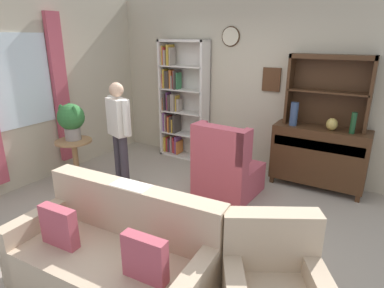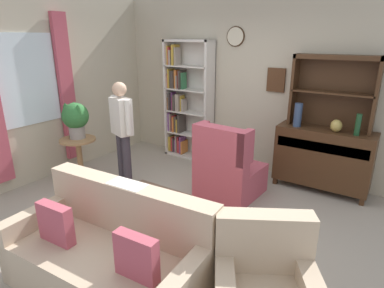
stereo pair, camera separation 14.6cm
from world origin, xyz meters
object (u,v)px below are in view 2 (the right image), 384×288
at_px(sideboard_hutch, 334,82).
at_px(potted_plant_large, 75,118).
at_px(bookshelf, 185,102).
at_px(wingback_chair, 228,170).
at_px(sideboard, 323,157).
at_px(vase_tall, 298,115).
at_px(plant_stand, 80,156).
at_px(vase_round, 336,126).
at_px(person_reading, 122,128).
at_px(bottle_wine, 358,125).
at_px(couch_floral, 111,256).

bearing_deg(sideboard_hutch, potted_plant_large, -148.66).
bearing_deg(bookshelf, wingback_chair, -35.34).
distance_m(sideboard, potted_plant_large, 3.62).
height_order(vase_tall, plant_stand, vase_tall).
height_order(vase_round, person_reading, person_reading).
xyz_separation_m(sideboard_hutch, bottle_wine, (0.39, -0.20, -0.50)).
distance_m(sideboard, wingback_chair, 1.40).
distance_m(wingback_chair, potted_plant_large, 2.33).
bearing_deg(sideboard_hutch, wingback_chair, -134.70).
distance_m(sideboard_hutch, bottle_wine, 0.66).
distance_m(sideboard_hutch, plant_stand, 3.80).
height_order(vase_round, couch_floral, vase_round).
distance_m(sideboard, vase_round, 0.52).
height_order(potted_plant_large, person_reading, person_reading).
height_order(couch_floral, potted_plant_large, potted_plant_large).
bearing_deg(bottle_wine, potted_plant_large, -154.15).
bearing_deg(vase_round, bottle_wine, -4.95).
xyz_separation_m(sideboard, vase_tall, (-0.39, -0.08, 0.58)).
bearing_deg(person_reading, vase_round, 29.37).
bearing_deg(sideboard_hutch, person_reading, -146.39).
bearing_deg(sideboard, potted_plant_large, -150.15).
bearing_deg(person_reading, sideboard, 31.80).
height_order(wingback_chair, person_reading, person_reading).
bearing_deg(potted_plant_large, sideboard, 29.85).
height_order(vase_tall, couch_floral, vase_tall).
relative_size(sideboard_hutch, person_reading, 0.71).
bearing_deg(sideboard_hutch, plant_stand, -147.97).
xyz_separation_m(vase_tall, potted_plant_large, (-2.72, -1.70, -0.06)).
xyz_separation_m(vase_round, person_reading, (-2.57, -1.45, -0.10)).
bearing_deg(couch_floral, bookshelf, 114.11).
relative_size(vase_round, potted_plant_large, 0.32).
xyz_separation_m(bookshelf, person_reading, (0.03, -1.60, -0.12)).
xyz_separation_m(vase_tall, person_reading, (-2.05, -1.43, -0.18)).
relative_size(sideboard, bottle_wine, 4.54).
xyz_separation_m(vase_tall, couch_floral, (-0.67, -2.99, -0.78)).
distance_m(bottle_wine, wingback_chair, 1.79).
bearing_deg(sideboard_hutch, couch_floral, -108.48).
distance_m(couch_floral, person_reading, 2.16).
height_order(sideboard, plant_stand, sideboard).
relative_size(couch_floral, plant_stand, 2.60).
bearing_deg(sideboard_hutch, sideboard, -90.00).
distance_m(sideboard_hutch, couch_floral, 3.57).
bearing_deg(sideboard, wingback_chair, -137.85).
relative_size(vase_round, wingback_chair, 0.16).
bearing_deg(bottle_wine, wingback_chair, -149.27).
bearing_deg(person_reading, plant_stand, -154.62).
relative_size(vase_tall, couch_floral, 0.18).
height_order(wingback_chair, potted_plant_large, potted_plant_large).
relative_size(sideboard, wingback_chair, 1.24).
distance_m(wingback_chair, plant_stand, 2.22).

